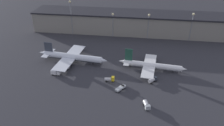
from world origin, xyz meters
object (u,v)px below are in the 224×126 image
Objects in this scene: service_vehicle_3 at (152,80)px; service_vehicle_4 at (110,79)px; service_vehicle_1 at (121,88)px; airplane_1 at (151,65)px; airplane_0 at (72,57)px; service_vehicle_0 at (147,105)px; service_vehicle_2 at (55,72)px.

service_vehicle_4 is at bearing 136.35° from service_vehicle_3.
airplane_1 is at bearing -0.21° from service_vehicle_1.
airplane_0 reaches higher than service_vehicle_3.
service_vehicle_2 is (-56.13, 22.55, 0.12)m from service_vehicle_0.
service_vehicle_0 is 19.33m from service_vehicle_1.
service_vehicle_1 is at bearing -50.03° from service_vehicle_4.
airplane_0 is 8.75× the size of service_vehicle_2.
service_vehicle_1 is 1.25× the size of service_vehicle_2.
airplane_0 reaches higher than service_vehicle_2.
service_vehicle_0 is 0.84× the size of service_vehicle_1.
service_vehicle_4 reaches higher than service_vehicle_3.
service_vehicle_2 is (-5.51, -17.30, -1.89)m from airplane_0.
service_vehicle_0 is 1.05× the size of service_vehicle_2.
service_vehicle_3 is (59.53, 0.35, -0.13)m from service_vehicle_2.
service_vehicle_2 reaches higher than service_vehicle_3.
service_vehicle_3 is at bearing -11.68° from airplane_0.
service_vehicle_2 is at bearing -160.27° from airplane_1.
service_vehicle_4 is at bearing 80.08° from service_vehicle_1.
service_vehicle_0 is at bearing -48.08° from service_vehicle_4.
service_vehicle_3 is at bearing -25.68° from service_vehicle_1.
service_vehicle_4 is (-24.33, -17.17, -1.39)m from airplane_1.
service_vehicle_1 is 20.40m from service_vehicle_3.
airplane_0 is at bearing 88.34° from service_vehicle_1.
airplane_0 is at bearing -177.08° from airplane_1.
airplane_1 reaches higher than airplane_0.
airplane_1 is 14.40m from service_vehicle_3.
service_vehicle_0 is at bearing -148.59° from service_vehicle_3.
airplane_1 is at bearing 158.12° from service_vehicle_0.
airplane_1 reaches higher than service_vehicle_0.
service_vehicle_0 is (-2.77, -37.23, -1.35)m from airplane_1.
airplane_1 reaches higher than service_vehicle_1.
airplane_0 is 8.13× the size of service_vehicle_3.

